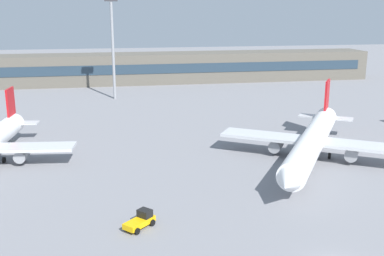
% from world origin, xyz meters
% --- Properties ---
extents(ground_plane, '(400.00, 400.00, 0.00)m').
position_xyz_m(ground_plane, '(0.00, 40.00, 0.00)').
color(ground_plane, gray).
extents(terminal_building, '(125.85, 12.13, 9.00)m').
position_xyz_m(terminal_building, '(0.00, 109.30, 4.50)').
color(terminal_building, '#5B564C').
rests_on(terminal_building, ground_plane).
extents(airplane_near, '(26.27, 35.91, 10.10)m').
position_xyz_m(airplane_near, '(10.26, 28.55, 3.08)').
color(airplane_near, white).
rests_on(airplane_near, ground_plane).
extents(baggage_tug_yellow, '(3.63, 3.58, 1.75)m').
position_xyz_m(baggage_tug_yellow, '(-16.70, 11.25, 0.80)').
color(baggage_tug_yellow, '#F2B20C').
rests_on(baggage_tug_yellow, ground_plane).
extents(floodlight_tower_west, '(3.20, 0.80, 25.23)m').
position_xyz_m(floodlight_tower_west, '(-17.88, 84.36, 14.62)').
color(floodlight_tower_west, gray).
rests_on(floodlight_tower_west, ground_plane).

